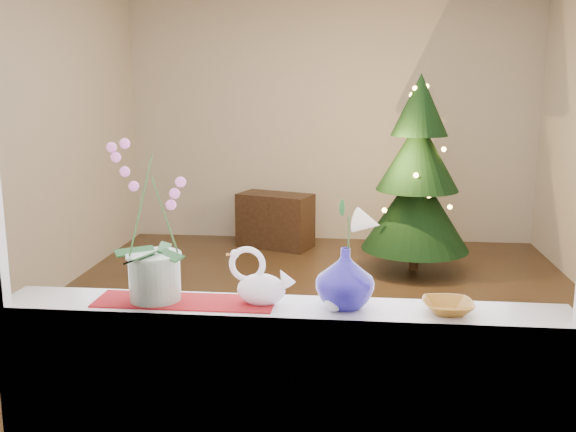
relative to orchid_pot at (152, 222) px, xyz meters
name	(u,v)px	position (x,y,z in m)	size (l,w,h in m)	color
ground	(316,315)	(0.50, 2.37, -1.24)	(5.00, 5.00, 0.00)	#392717
wall_back	(331,120)	(0.50, 4.87, 0.11)	(4.50, 0.10, 2.70)	beige
wall_front	(277,201)	(0.50, -0.13, 0.11)	(4.50, 0.10, 2.70)	beige
wall_left	(25,137)	(-1.75, 2.37, 0.11)	(0.10, 5.00, 2.70)	beige
window_apron	(279,432)	(0.50, -0.09, -0.80)	(2.20, 0.08, 0.88)	white
windowsill	(282,310)	(0.50, 0.00, -0.34)	(2.20, 0.26, 0.04)	white
window_frame	(278,100)	(0.50, -0.10, 0.46)	(2.22, 0.06, 1.60)	white
runner	(185,301)	(0.12, 0.00, -0.31)	(0.70, 0.20, 0.01)	maroon
orchid_pot	(152,222)	(0.00, 0.00, 0.00)	(0.22, 0.22, 0.63)	beige
swan	(261,277)	(0.42, 0.00, -0.21)	(0.25, 0.12, 0.22)	white
blue_vase	(345,273)	(0.74, 0.01, -0.18)	(0.25, 0.25, 0.27)	navy
lily	(346,213)	(0.74, 0.01, 0.05)	(0.15, 0.08, 0.20)	white
paperweight	(334,302)	(0.70, -0.05, -0.28)	(0.07, 0.07, 0.07)	white
amber_dish	(448,308)	(1.12, -0.02, -0.30)	(0.16, 0.16, 0.04)	#96611D
xmas_tree	(417,174)	(1.35, 3.68, -0.31)	(1.01, 1.01, 1.85)	black
side_table	(275,221)	(-0.07, 4.42, -0.94)	(0.78, 0.39, 0.59)	black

